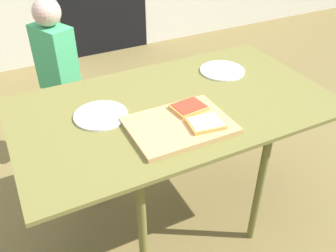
{
  "coord_description": "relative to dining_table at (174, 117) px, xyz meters",
  "views": [
    {
      "loc": [
        -0.66,
        -1.25,
        1.63
      ],
      "look_at": [
        -0.03,
        0.0,
        0.64
      ],
      "focal_mm": 39.25,
      "sensor_mm": 36.0,
      "label": 1
    }
  ],
  "objects": [
    {
      "name": "ground_plane",
      "position": [
        0.0,
        0.0,
        -0.68
      ],
      "size": [
        16.0,
        16.0,
        0.0
      ],
      "primitive_type": "plane",
      "color": "brown"
    },
    {
      "name": "dining_table",
      "position": [
        0.0,
        0.0,
        0.0
      ],
      "size": [
        1.43,
        0.82,
        0.75
      ],
      "color": "brown",
      "rests_on": "ground"
    },
    {
      "name": "cutting_board",
      "position": [
        -0.07,
        -0.17,
        0.08
      ],
      "size": [
        0.42,
        0.31,
        0.02
      ],
      "primitive_type": "cube",
      "color": "tan",
      "rests_on": "dining_table"
    },
    {
      "name": "pizza_slice_near_right",
      "position": [
        0.02,
        -0.23,
        0.1
      ],
      "size": [
        0.15,
        0.13,
        0.02
      ],
      "color": "#E69B47",
      "rests_on": "cutting_board"
    },
    {
      "name": "pizza_slice_far_right",
      "position": [
        0.02,
        -0.09,
        0.1
      ],
      "size": [
        0.15,
        0.13,
        0.02
      ],
      "color": "#E69B47",
      "rests_on": "cutting_board"
    },
    {
      "name": "plate_white_right",
      "position": [
        0.37,
        0.17,
        0.08
      ],
      "size": [
        0.23,
        0.23,
        0.01
      ],
      "primitive_type": "cylinder",
      "color": "white",
      "rests_on": "dining_table"
    },
    {
      "name": "plate_white_left",
      "position": [
        -0.33,
        0.05,
        0.08
      ],
      "size": [
        0.23,
        0.23,
        0.01
      ],
      "primitive_type": "cylinder",
      "color": "white",
      "rests_on": "dining_table"
    },
    {
      "name": "child_left",
      "position": [
        -0.36,
        0.8,
        -0.08
      ],
      "size": [
        0.23,
        0.28,
        1.07
      ],
      "color": "#4A2333",
      "rests_on": "ground"
    }
  ]
}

